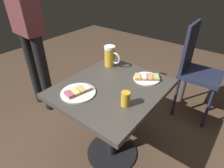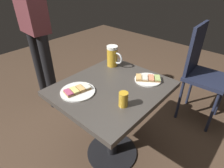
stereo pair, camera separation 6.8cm
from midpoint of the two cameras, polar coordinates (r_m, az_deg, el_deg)
name	(u,v)px [view 2 (the right image)]	position (r m, az deg, el deg)	size (l,w,h in m)	color
ground_plane	(112,152)	(1.79, 1.17, -20.09)	(6.00, 6.00, 0.00)	#4C3828
cafe_table	(112,105)	(1.39, 1.42, -6.38)	(0.66, 0.75, 0.71)	black
plate_near	(78,91)	(1.25, -8.88, -2.12)	(0.23, 0.23, 0.03)	white
plate_far	(148,79)	(1.39, 12.27, 1.49)	(0.19, 0.19, 0.03)	white
beer_mug	(113,56)	(1.54, 1.51, 8.46)	(0.15, 0.09, 0.17)	gold
beer_glass_small	(123,99)	(1.10, 5.27, -4.72)	(0.06, 0.06, 0.09)	gold
cafe_chair	(201,69)	(2.04, 26.50, 4.13)	(0.40, 0.40, 0.98)	#1E2338
patron_standing	(35,26)	(2.04, -21.65, 16.15)	(0.33, 0.20, 1.58)	black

